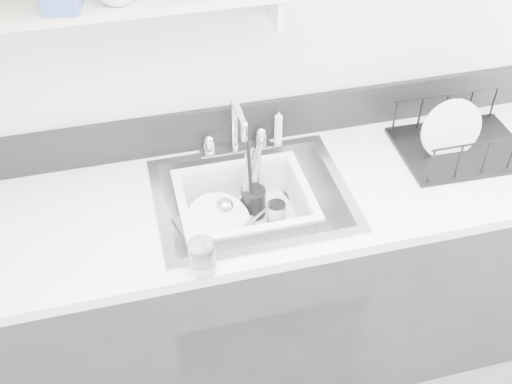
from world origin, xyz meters
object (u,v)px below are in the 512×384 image
object	(u,v)px
sink	(252,215)
wash_tub	(245,212)
counter_run	(253,285)
dish_rack	(464,132)

from	to	relation	value
sink	wash_tub	bearing A→B (deg)	149.26
counter_run	dish_rack	size ratio (longest dim) A/B	7.15
wash_tub	dish_rack	world-z (taller)	dish_rack
counter_run	wash_tub	xyz separation A→B (m)	(-0.02, 0.01, 0.38)
sink	dish_rack	distance (m)	0.81
counter_run	dish_rack	world-z (taller)	dish_rack
counter_run	sink	xyz separation A→B (m)	(0.00, 0.00, 0.37)
counter_run	sink	distance (m)	0.37
sink	counter_run	bearing A→B (deg)	0.00
counter_run	dish_rack	bearing A→B (deg)	4.13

